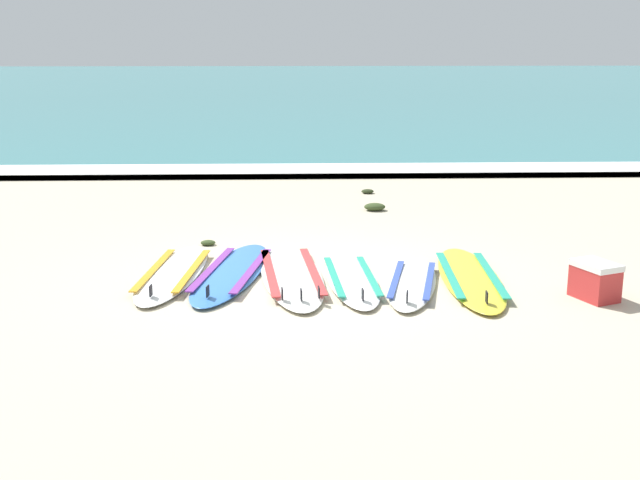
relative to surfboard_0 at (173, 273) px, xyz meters
The scene contains 13 objects.
ground_plane 1.52m from the surfboard_0, ahead, with size 80.00×80.00×0.00m, color #C1B599.
sea 36.27m from the surfboard_0, 87.61° to the left, with size 80.00×60.00×0.10m, color teal.
wave_foam_strip 7.01m from the surfboard_0, 77.56° to the left, with size 80.00×1.20×0.11m, color white.
surfboard_0 is the anchor object (origin of this frame).
surfboard_1 0.64m from the surfboard_0, ahead, with size 1.04×2.56×0.18m.
surfboard_2 1.30m from the surfboard_0, ahead, with size 0.89×2.65×0.18m.
surfboard_3 1.96m from the surfboard_0, ahead, with size 0.64×2.12×0.18m.
surfboard_4 2.60m from the surfboard_0, 10.18° to the right, with size 0.88×2.00×0.18m.
surfboard_5 3.22m from the surfboard_0, ahead, with size 0.74×2.48×0.18m.
cooler_box 4.41m from the surfboard_0, 12.36° to the right, with size 0.46×0.54×0.38m.
seaweed_clump_near_shoreline 1.38m from the surfboard_0, 79.68° to the left, with size 0.19×0.15×0.07m, color #384723.
seaweed_clump_mid_sand 5.42m from the surfboard_0, 61.71° to the left, with size 0.21×0.17×0.07m, color #2D381E.
seaweed_clump_by_the_boards 4.25m from the surfboard_0, 53.06° to the left, with size 0.32×0.26×0.11m, color #384723.
Camera 1 is at (-0.20, -8.34, 2.53)m, focal length 45.52 mm.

